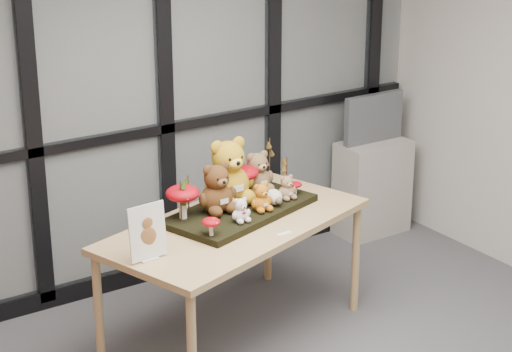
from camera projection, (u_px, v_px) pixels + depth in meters
room_shell at (357, 143)px, 3.67m from camera, size 5.00×5.00×5.00m
glass_partition at (99, 82)px, 5.70m from camera, size 4.90×0.06×2.78m
display_table at (235, 233)px, 5.34m from camera, size 1.77×1.24×0.75m
diorama_tray at (240, 210)px, 5.43m from camera, size 1.02×0.71×0.04m
bear_pooh_yellow at (228, 167)px, 5.44m from camera, size 0.40×0.38×0.43m
bear_brown_medium at (216, 185)px, 5.31m from camera, size 0.30×0.29×0.32m
bear_tan_back at (257, 170)px, 5.63m from camera, size 0.26×0.25×0.28m
bear_small_yellow at (261, 195)px, 5.35m from camera, size 0.17×0.16×0.19m
bear_white_bow at (241, 208)px, 5.20m from camera, size 0.15×0.14×0.16m
bear_beige_small at (287, 186)px, 5.53m from camera, size 0.15×0.15×0.17m
plush_cream_hedgehog at (273, 196)px, 5.45m from camera, size 0.10×0.09×0.10m
mushroom_back_left at (183, 200)px, 5.23m from camera, size 0.19×0.19×0.22m
mushroom_back_right at (243, 179)px, 5.57m from camera, size 0.19×0.19×0.21m
mushroom_front_left at (211, 226)px, 5.02m from camera, size 0.10×0.10×0.11m
mushroom_front_right at (296, 187)px, 5.62m from camera, size 0.08×0.08×0.09m
sprig_green_far_left at (181, 201)px, 5.18m from camera, size 0.05×0.05×0.24m
sprig_green_mid_left at (188, 194)px, 5.30m from camera, size 0.05×0.05×0.23m
sprig_dry_far_right at (269, 162)px, 5.73m from camera, size 0.05×0.05×0.31m
sprig_dry_mid_right at (287, 173)px, 5.69m from camera, size 0.05×0.05×0.20m
sprig_green_centre at (210, 190)px, 5.46m from camera, size 0.05×0.05×0.17m
sign_holder at (148, 235)px, 4.79m from camera, size 0.22×0.07×0.31m
label_card at (284, 233)px, 5.16m from camera, size 0.09×0.03×0.00m
cabinet at (372, 187)px, 6.98m from camera, size 0.54×0.31×0.72m
monitor at (374, 118)px, 6.81m from camera, size 0.51×0.05×0.36m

